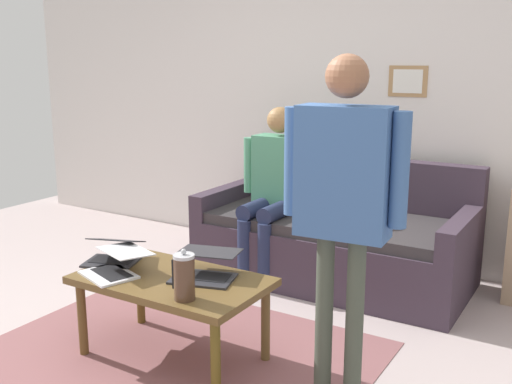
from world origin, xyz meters
The scene contains 11 objects.
ground_plane centered at (0.00, 0.00, 0.00)m, with size 7.68×7.68×0.00m, color #B9A6A4.
area_rug centered at (0.11, 0.08, 0.00)m, with size 2.10×1.84×0.01m, color #895457.
back_wall centered at (0.00, -2.20, 1.35)m, with size 7.04×0.11×2.70m.
couch centered at (-0.16, -1.62, 0.30)m, with size 1.95×0.94×0.88m.
coffee_table centered at (0.11, -0.02, 0.41)m, with size 1.03×0.60×0.47m.
laptop_left centered at (0.40, 0.10, 0.51)m, with size 0.39×0.41×0.13m.
laptop_center centered at (-0.05, -0.12, 0.52)m, with size 0.41×0.41×0.13m.
laptop_right centered at (0.56, -0.05, 0.51)m, with size 0.37×0.38×0.15m.
french_press centered at (-0.14, 0.18, 0.59)m, with size 0.13×0.11×0.26m.
person_standing centered at (-0.84, -0.09, 1.06)m, with size 0.58×0.21×1.65m.
person_seated centered at (0.25, -1.39, 0.73)m, with size 0.55×0.51×1.28m.
Camera 1 is at (-1.86, 2.33, 1.63)m, focal length 41.72 mm.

